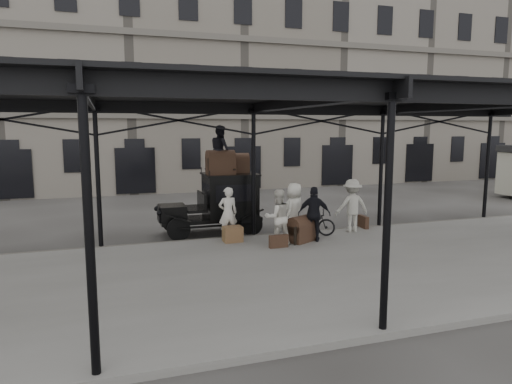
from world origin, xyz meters
TOP-DOWN VIEW (x-y plane):
  - ground at (0.00, 0.00)m, footprint 120.00×120.00m
  - platform at (0.00, -2.00)m, footprint 28.00×8.00m
  - canopy at (0.00, -1.72)m, footprint 22.50×9.00m
  - building_frontage at (0.00, 18.00)m, footprint 64.00×8.00m
  - taxi at (-0.82, 3.25)m, footprint 3.65×1.55m
  - porter_left at (-0.98, 1.71)m, footprint 0.64×0.42m
  - porter_midleft at (0.33, 0.52)m, footprint 0.86×0.67m
  - porter_centre at (1.18, 1.20)m, footprint 1.07×1.04m
  - porter_official at (1.60, 0.54)m, footprint 1.13×0.87m
  - porter_right at (3.46, 1.38)m, footprint 1.27×0.79m
  - bicycle at (1.80, 1.33)m, footprint 1.84×1.30m
  - porter_roof at (-0.85, 3.15)m, footprint 0.75×0.91m
  - steamer_trunk_roof_near at (-0.90, 3.00)m, footprint 0.99×0.62m
  - steamer_trunk_roof_far at (-0.15, 3.45)m, footprint 0.86×0.57m
  - steamer_trunk_platform at (1.20, 0.66)m, footprint 1.12×0.97m
  - wicker_hamper at (-0.94, 1.30)m, footprint 0.61×0.47m
  - suitcase_upright at (4.19, 1.80)m, footprint 0.18×0.61m
  - suitcase_flat at (0.21, 0.14)m, footprint 0.60×0.15m

SIDE VIEW (x-z plane):
  - ground at x=0.00m, z-range 0.00..0.00m
  - platform at x=0.00m, z-range 0.00..0.15m
  - suitcase_flat at x=0.21m, z-range 0.15..0.55m
  - suitcase_upright at x=4.19m, z-range 0.15..0.60m
  - wicker_hamper at x=-0.94m, z-range 0.15..0.65m
  - steamer_trunk_platform at x=1.20m, z-range 0.15..0.85m
  - bicycle at x=1.80m, z-range 0.15..1.07m
  - porter_left at x=-0.98m, z-range 0.15..1.89m
  - porter_midleft at x=0.33m, z-range 0.15..1.91m
  - porter_official at x=1.60m, z-range 0.15..1.94m
  - porter_centre at x=1.18m, z-range 0.15..2.00m
  - porter_right at x=3.46m, z-range 0.15..2.03m
  - taxi at x=-0.82m, z-range 0.11..2.29m
  - steamer_trunk_roof_far at x=-0.15m, z-range 2.18..2.78m
  - steamer_trunk_roof_near at x=-0.90m, z-range 2.18..2.90m
  - porter_roof at x=-0.85m, z-range 2.18..3.91m
  - canopy at x=0.00m, z-range 2.23..6.97m
  - building_frontage at x=0.00m, z-range 0.00..14.00m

